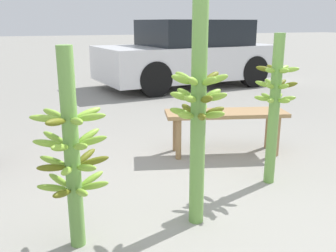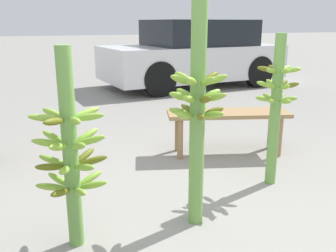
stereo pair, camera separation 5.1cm
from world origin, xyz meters
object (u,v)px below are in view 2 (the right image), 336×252
Objects in this scene: banana_stalk_right at (276,105)px; market_bench at (228,119)px; parked_car at (194,54)px; banana_stalk_left at (70,151)px; banana_stalk_center at (197,112)px.

banana_stalk_right is 0.89m from market_bench.
parked_car reaches higher than market_bench.
parked_car reaches higher than banana_stalk_left.
banana_stalk_center is 1.59m from market_bench.
banana_stalk_center reaches higher than banana_stalk_right.
banana_stalk_left reaches higher than market_bench.
banana_stalk_left is 1.80m from banana_stalk_right.
banana_stalk_left is 0.97× the size of banana_stalk_right.
banana_stalk_center is at bearing -111.52° from market_bench.
parked_car reaches higher than banana_stalk_right.
banana_stalk_center is 1.17× the size of banana_stalk_right.
banana_stalk_left is 6.42m from parked_car.
parked_car is at bearing 65.24° from banana_stalk_center.
parked_car is (1.58, 4.28, 0.31)m from market_bench.
market_bench is 0.33× the size of parked_car.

